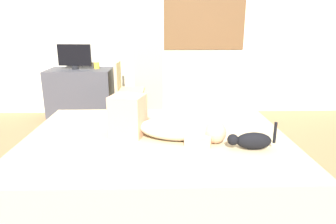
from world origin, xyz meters
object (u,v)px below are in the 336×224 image
object	(u,v)px
tv_monitor	(74,56)
cup	(97,65)
desk	(81,94)
cat	(251,141)
bed	(157,162)
person_lying	(161,125)
chair_by_desk	(125,87)

from	to	relation	value
tv_monitor	cup	size ratio (longest dim) A/B	5.29
desk	cat	bearing A→B (deg)	-51.02
bed	cup	size ratio (longest dim) A/B	24.50
bed	person_lying	bearing A→B (deg)	-46.96
person_lying	cup	distance (m)	2.27
person_lying	bed	bearing A→B (deg)	133.04
desk	tv_monitor	world-z (taller)	tv_monitor
desk	chair_by_desk	size ratio (longest dim) A/B	1.05
bed	cat	world-z (taller)	cat
desk	tv_monitor	bearing A→B (deg)	-180.00
cat	chair_by_desk	distance (m)	2.38
person_lying	chair_by_desk	bearing A→B (deg)	105.04
cat	desk	distance (m)	2.90
cup	bed	bearing A→B (deg)	-66.38
desk	bed	bearing A→B (deg)	-60.30
cat	person_lying	bearing A→B (deg)	159.54
cup	chair_by_desk	distance (m)	0.56
tv_monitor	bed	bearing A→B (deg)	-59.15
tv_monitor	chair_by_desk	size ratio (longest dim) A/B	0.56
tv_monitor	person_lying	bearing A→B (deg)	-58.87
cat	bed	bearing A→B (deg)	157.72
cat	tv_monitor	size ratio (longest dim) A/B	0.75
tv_monitor	cup	xyz separation A→B (m)	(0.29, 0.05, -0.14)
bed	desk	bearing A→B (deg)	119.70
bed	chair_by_desk	bearing A→B (deg)	104.26
bed	chair_by_desk	size ratio (longest dim) A/B	2.59
desk	chair_by_desk	distance (m)	0.70
tv_monitor	chair_by_desk	xyz separation A→B (m)	(0.72, -0.17, -0.41)
person_lying	tv_monitor	xyz separation A→B (m)	(-1.21, 2.01, 0.35)
bed	cat	distance (m)	0.82
bed	cat	size ratio (longest dim) A/B	6.21
cat	cup	distance (m)	2.81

